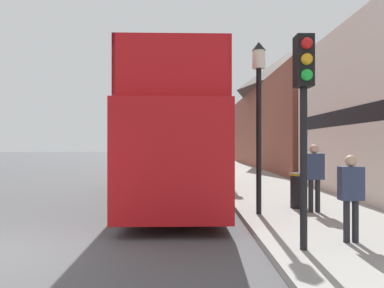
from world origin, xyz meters
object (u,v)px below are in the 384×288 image
at_px(pedestrian_nearest, 351,190).
at_px(lamp_post_second, 228,107).
at_px(traffic_signal, 304,92).
at_px(lamp_post_nearest, 259,94).
at_px(parked_car_ahead_of_bus, 192,166).
at_px(pedestrian_second, 314,171).
at_px(litter_bin, 298,189).
at_px(tour_bus, 176,146).

xyz_separation_m(pedestrian_nearest, lamp_post_second, (-1.02, 10.77, 2.55)).
bearing_deg(traffic_signal, lamp_post_second, 90.17).
relative_size(pedestrian_nearest, lamp_post_nearest, 0.36).
bearing_deg(lamp_post_second, parked_car_ahead_of_bus, 114.81).
height_order(traffic_signal, lamp_post_nearest, lamp_post_nearest).
xyz_separation_m(pedestrian_second, traffic_signal, (-1.34, -3.45, 1.55)).
relative_size(parked_car_ahead_of_bus, traffic_signal, 1.25).
xyz_separation_m(lamp_post_nearest, litter_bin, (1.26, 0.88, -2.49)).
height_order(tour_bus, pedestrian_second, tour_bus).
distance_m(tour_bus, lamp_post_second, 5.32).
xyz_separation_m(tour_bus, pedestrian_nearest, (3.30, -6.31, -0.77)).
height_order(tour_bus, litter_bin, tour_bus).
bearing_deg(pedestrian_second, lamp_post_nearest, -170.94).
bearing_deg(litter_bin, parked_car_ahead_of_bus, 104.66).
relative_size(tour_bus, pedestrian_second, 6.31).
xyz_separation_m(pedestrian_nearest, traffic_signal, (-0.98, -0.48, 1.66)).
bearing_deg(parked_car_ahead_of_bus, traffic_signal, -81.00).
relative_size(tour_bus, litter_bin, 11.47).
distance_m(lamp_post_nearest, lamp_post_second, 8.05).
relative_size(pedestrian_nearest, litter_bin, 1.62).
bearing_deg(pedestrian_second, traffic_signal, -111.28).
distance_m(tour_bus, lamp_post_nearest, 4.39).
bearing_deg(lamp_post_second, traffic_signal, -89.83).
relative_size(traffic_signal, lamp_post_nearest, 0.82).
distance_m(lamp_post_second, litter_bin, 7.84).
height_order(lamp_post_second, litter_bin, lamp_post_second).
bearing_deg(pedestrian_second, lamp_post_second, 100.01).
bearing_deg(lamp_post_second, tour_bus, -117.13).
relative_size(tour_bus, lamp_post_second, 2.16).
relative_size(parked_car_ahead_of_bus, pedestrian_second, 2.55).
height_order(tour_bus, traffic_signal, tour_bus).
relative_size(pedestrian_second, lamp_post_nearest, 0.40).
bearing_deg(tour_bus, traffic_signal, -72.03).
height_order(pedestrian_second, traffic_signal, traffic_signal).
xyz_separation_m(tour_bus, lamp_post_nearest, (2.19, -3.58, 1.30)).
xyz_separation_m(parked_car_ahead_of_bus, pedestrian_second, (3.01, -11.34, 0.51)).
distance_m(tour_bus, pedestrian_nearest, 7.17).
distance_m(pedestrian_nearest, litter_bin, 3.65).
distance_m(tour_bus, traffic_signal, 7.23).
xyz_separation_m(pedestrian_nearest, litter_bin, (0.14, 3.62, -0.42)).
xyz_separation_m(parked_car_ahead_of_bus, lamp_post_second, (1.64, -3.54, 2.95)).
relative_size(pedestrian_nearest, lamp_post_second, 0.30).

